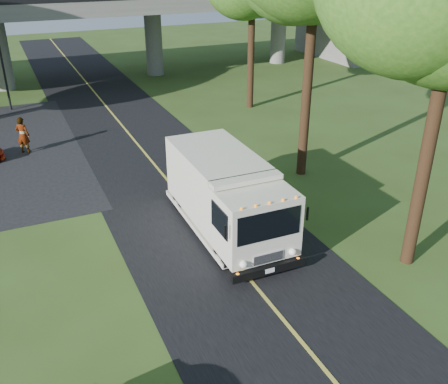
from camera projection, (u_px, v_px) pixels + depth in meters
ground at (285, 322)px, 14.59m from camera, size 120.00×120.00×0.00m
road at (173, 187)px, 22.77m from camera, size 7.00×90.00×0.02m
lane_line at (173, 187)px, 22.76m from camera, size 0.12×90.00×0.01m
overpass at (78, 23)px, 38.76m from camera, size 54.00×10.00×7.30m
traffic_signal at (2, 62)px, 32.24m from camera, size 0.18×0.22×5.20m
step_van at (226, 194)px, 18.58m from camera, size 2.68×7.10×2.97m
pedestrian at (23, 135)px, 26.19m from camera, size 0.86×0.78×1.97m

